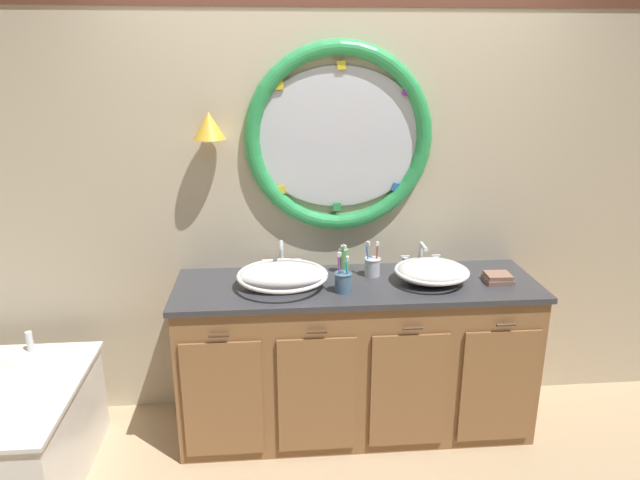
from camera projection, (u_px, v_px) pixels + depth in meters
The scene contains 11 objects.
ground_plane at pixel (346, 453), 3.11m from camera, with size 14.00×14.00×0.00m, color tan.
back_wall_assembly at pixel (336, 188), 3.26m from camera, with size 6.40×0.26×2.60m.
vanity_counter at pixel (355, 355), 3.23m from camera, with size 1.94×0.61×0.88m.
sink_basin_left at pixel (282, 275), 3.02m from camera, with size 0.48×0.48×0.13m.
sink_basin_right at pixel (432, 271), 3.08m from camera, with size 0.40×0.40×0.12m.
faucet_set_left at pixel (282, 260), 3.24m from camera, with size 0.22×0.12×0.18m.
faucet_set_right at pixel (421, 257), 3.30m from camera, with size 0.23×0.13×0.15m.
toothbrush_holder_left at pixel (343, 281), 2.96m from camera, with size 0.09×0.09×0.22m.
toothbrush_holder_right at pixel (372, 266), 3.18m from camera, with size 0.09×0.09×0.20m.
soap_dispenser at pixel (344, 260), 3.22m from camera, with size 0.06×0.06×0.17m.
folded_hand_towel at pixel (498, 278), 3.10m from camera, with size 0.14×0.13×0.05m.
Camera 1 is at (-0.36, -2.59, 2.04)m, focal length 32.45 mm.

